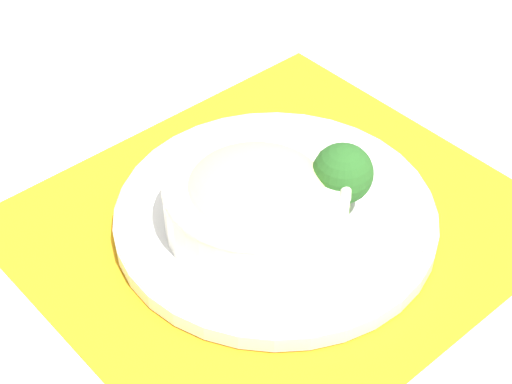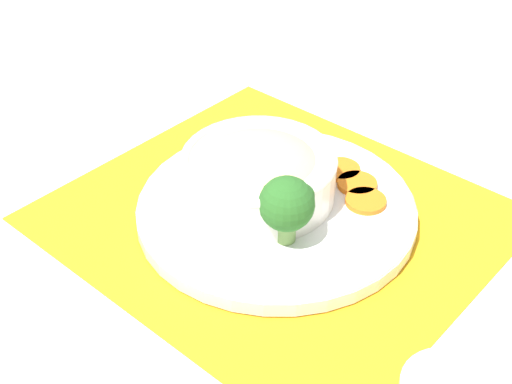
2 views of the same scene
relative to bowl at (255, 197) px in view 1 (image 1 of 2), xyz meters
name	(u,v)px [view 1 (image 1 of 2)]	position (x,y,z in m)	size (l,w,h in m)	color
ground_plane	(275,226)	(0.00, 0.03, -0.05)	(4.00, 4.00, 0.00)	white
placemat	(275,225)	(0.00, 0.03, -0.05)	(0.43, 0.47, 0.00)	orange
plate	(276,215)	(0.00, 0.03, -0.04)	(0.31, 0.31, 0.02)	white
bowl	(255,197)	(0.00, 0.00, 0.00)	(0.17, 0.17, 0.06)	silver
broccoli_floret	(342,174)	(0.04, 0.07, 0.01)	(0.06, 0.06, 0.08)	#759E51
carrot_slice_near	(284,144)	(-0.06, 0.10, -0.03)	(0.05, 0.05, 0.01)	orange
carrot_slice_middle	(253,145)	(-0.08, 0.08, -0.03)	(0.05, 0.05, 0.01)	orange
carrot_slice_far	(223,153)	(-0.09, 0.05, -0.03)	(0.05, 0.05, 0.01)	orange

